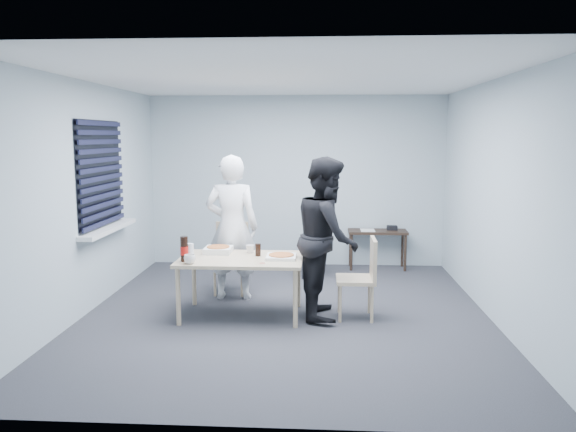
# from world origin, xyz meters

# --- Properties ---
(room) EXTENTS (5.00, 5.00, 5.00)m
(room) POSITION_xyz_m (-2.20, 0.40, 1.44)
(room) COLOR #2C2C31
(room) RESTS_ON ground
(dining_table) EXTENTS (1.36, 0.86, 0.66)m
(dining_table) POSITION_xyz_m (-0.49, -0.08, 0.60)
(dining_table) COLOR #CBAF8D
(dining_table) RESTS_ON ground
(chair_far) EXTENTS (0.42, 0.42, 0.89)m
(chair_far) POSITION_xyz_m (-0.77, 0.91, 0.51)
(chair_far) COLOR #CBAF8D
(chair_far) RESTS_ON ground
(chair_right) EXTENTS (0.42, 0.42, 0.89)m
(chair_right) POSITION_xyz_m (0.85, -0.08, 0.51)
(chair_right) COLOR #CBAF8D
(chair_right) RESTS_ON ground
(person_white) EXTENTS (0.65, 0.42, 1.77)m
(person_white) POSITION_xyz_m (-0.70, 0.60, 0.89)
(person_white) COLOR white
(person_white) RESTS_ON ground
(person_black) EXTENTS (0.47, 0.86, 1.77)m
(person_black) POSITION_xyz_m (0.45, -0.01, 0.89)
(person_black) COLOR black
(person_black) RESTS_ON ground
(side_table) EXTENTS (0.88, 0.39, 0.58)m
(side_table) POSITION_xyz_m (1.23, 2.28, 0.50)
(side_table) COLOR #322119
(side_table) RESTS_ON ground
(stool) EXTENTS (0.36, 0.36, 0.49)m
(stool) POSITION_xyz_m (0.27, 1.70, 0.38)
(stool) COLOR black
(stool) RESTS_ON ground
(backpack) EXTENTS (0.28, 0.21, 0.40)m
(backpack) POSITION_xyz_m (0.27, 1.69, 0.69)
(backpack) COLOR #565C65
(backpack) RESTS_ON stool
(pizza_box_a) EXTENTS (0.31, 0.31, 0.08)m
(pizza_box_a) POSITION_xyz_m (-0.79, 0.16, 0.70)
(pizza_box_a) COLOR white
(pizza_box_a) RESTS_ON dining_table
(pizza_box_b) EXTENTS (0.32, 0.32, 0.05)m
(pizza_box_b) POSITION_xyz_m (-0.05, -0.09, 0.68)
(pizza_box_b) COLOR white
(pizza_box_b) RESTS_ON dining_table
(mug_a) EXTENTS (0.17, 0.17, 0.10)m
(mug_a) POSITION_xyz_m (-0.99, -0.41, 0.71)
(mug_a) COLOR silver
(mug_a) RESTS_ON dining_table
(mug_b) EXTENTS (0.10, 0.10, 0.09)m
(mug_b) POSITION_xyz_m (-0.43, 0.18, 0.71)
(mug_b) COLOR silver
(mug_b) RESTS_ON dining_table
(cola_glass) EXTENTS (0.07, 0.07, 0.14)m
(cola_glass) POSITION_xyz_m (-0.32, 0.01, 0.73)
(cola_glass) COLOR black
(cola_glass) RESTS_ON dining_table
(soda_bottle) EXTENTS (0.09, 0.09, 0.27)m
(soda_bottle) POSITION_xyz_m (-1.07, -0.30, 0.79)
(soda_bottle) COLOR black
(soda_bottle) RESTS_ON dining_table
(plastic_cups) EXTENTS (0.10, 0.10, 0.19)m
(plastic_cups) POSITION_xyz_m (-1.02, -0.26, 0.75)
(plastic_cups) COLOR silver
(plastic_cups) RESTS_ON dining_table
(rubber_band) EXTENTS (0.06, 0.06, 0.00)m
(rubber_band) POSITION_xyz_m (-0.23, -0.35, 0.66)
(rubber_band) COLOR red
(rubber_band) RESTS_ON dining_table
(papers) EXTENTS (0.30, 0.34, 0.00)m
(papers) POSITION_xyz_m (1.08, 2.27, 0.59)
(papers) COLOR white
(papers) RESTS_ON side_table
(black_box) EXTENTS (0.18, 0.16, 0.07)m
(black_box) POSITION_xyz_m (1.45, 2.33, 0.62)
(black_box) COLOR black
(black_box) RESTS_ON side_table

